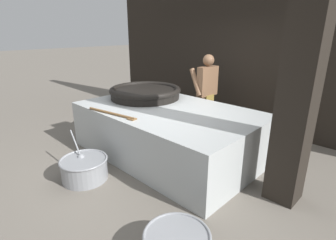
{
  "coord_description": "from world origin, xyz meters",
  "views": [
    {
      "loc": [
        3.06,
        -3.12,
        2.14
      ],
      "look_at": [
        0.0,
        0.0,
        0.64
      ],
      "focal_mm": 28.0,
      "sensor_mm": 36.0,
      "label": 1
    }
  ],
  "objects": [
    {
      "name": "cook",
      "position": [
        -0.16,
        1.34,
        0.91
      ],
      "size": [
        0.4,
        0.62,
        1.68
      ],
      "rotation": [
        0.0,
        0.0,
        3.08
      ],
      "color": "brown",
      "rests_on": "ground_plane"
    },
    {
      "name": "hearth_platform",
      "position": [
        0.0,
        0.0,
        0.42
      ],
      "size": [
        3.17,
        1.97,
        0.85
      ],
      "color": "#B2B7B7",
      "rests_on": "ground_plane"
    },
    {
      "name": "support_pillar",
      "position": [
        2.05,
        0.12,
        1.76
      ],
      "size": [
        0.39,
        0.39,
        3.53
      ],
      "primitive_type": "cube",
      "color": "black",
      "rests_on": "ground_plane"
    },
    {
      "name": "ground_plane",
      "position": [
        0.0,
        0.0,
        0.0
      ],
      "size": [
        60.0,
        60.0,
        0.0
      ],
      "primitive_type": "plane",
      "color": "slate"
    },
    {
      "name": "prep_bowl_vegetables",
      "position": [
        -0.27,
        -1.52,
        0.19
      ],
      "size": [
        0.91,
        0.7,
        0.62
      ],
      "color": "gray",
      "rests_on": "ground_plane"
    },
    {
      "name": "giant_wok_near",
      "position": [
        -0.85,
        0.22,
        0.96
      ],
      "size": [
        1.42,
        1.42,
        0.22
      ],
      "color": "black",
      "rests_on": "hearth_platform"
    },
    {
      "name": "back_wall",
      "position": [
        0.0,
        2.4,
        1.76
      ],
      "size": [
        8.04,
        0.24,
        3.53
      ],
      "primitive_type": "cube",
      "color": "black",
      "rests_on": "ground_plane"
    },
    {
      "name": "stirring_paddle",
      "position": [
        -0.36,
        -0.87,
        0.87
      ],
      "size": [
        1.02,
        0.24,
        0.04
      ],
      "rotation": [
        0.0,
        0.0,
        0.17
      ],
      "color": "brown",
      "rests_on": "hearth_platform"
    }
  ]
}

